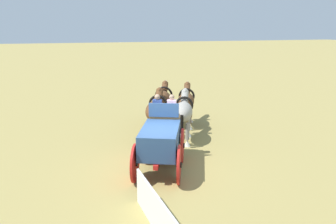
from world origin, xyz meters
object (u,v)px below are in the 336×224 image
Objects in this scene: draft_horse_rear_near at (156,111)px; draft_horse_lead_near at (162,101)px; draft_horse_lead_off at (186,102)px; show_wagon at (161,139)px; draft_horse_rear_off at (183,112)px.

draft_horse_lead_near is (2.37, -1.04, -0.06)m from draft_horse_rear_near.
draft_horse_rear_near is 2.91m from draft_horse_lead_off.
show_wagon is 5.99m from draft_horse_lead_near.
draft_horse_rear_off is 2.60m from draft_horse_lead_off.
draft_horse_rear_off reaches higher than draft_horse_lead_near.
show_wagon is 1.87× the size of draft_horse_lead_off.
draft_horse_lead_near is 1.04× the size of draft_horse_lead_off.
draft_horse_lead_off is at bearing -29.86° from show_wagon.
draft_horse_lead_near is at bearing 67.08° from draft_horse_lead_off.
draft_horse_rear_near is at bearing 156.35° from draft_horse_lead_near.
draft_horse_rear_off is at bearing -176.90° from draft_horse_lead_near.
draft_horse_rear_near is at bearing 66.58° from draft_horse_rear_off.
draft_horse_rear_off is at bearing -113.42° from draft_horse_rear_near.
draft_horse_rear_near is at bearing -12.73° from show_wagon.
draft_horse_lead_near is at bearing 3.10° from draft_horse_rear_off.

